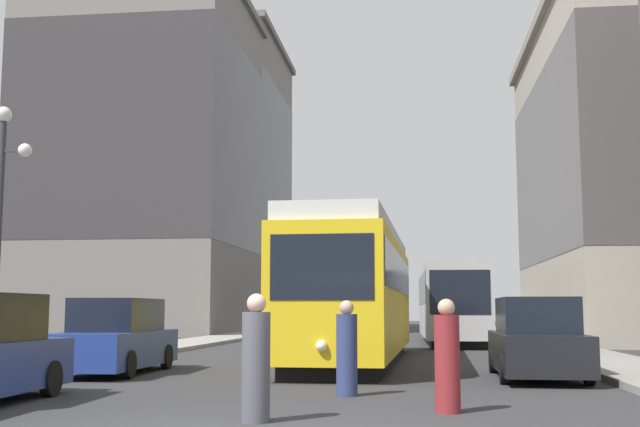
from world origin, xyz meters
name	(u,v)px	position (x,y,z in m)	size (l,w,h in m)	color
sidewalk_left	(259,333)	(-7.62, 40.00, 0.07)	(2.63, 120.00, 0.15)	gray
sidewalk_right	(505,334)	(7.62, 40.00, 0.07)	(2.63, 120.00, 0.15)	gray
streetcar	(356,291)	(0.55, 13.72, 2.10)	(2.99, 14.43, 3.89)	black
transit_bus	(450,301)	(3.86, 27.16, 1.95)	(2.81, 12.45, 3.45)	black
parked_car_left_near	(283,322)	(-5.01, 33.68, 0.84)	(2.01, 4.41, 1.82)	black
parked_car_left_mid	(116,338)	(-5.01, 8.99, 0.84)	(2.00, 4.93, 1.82)	black
parked_car_right_far	(536,341)	(5.01, 8.67, 0.84)	(1.96, 4.96, 1.82)	black
pedestrian_crossing_near	(447,359)	(2.78, 2.37, 0.80)	(0.38, 0.38, 1.71)	maroon
pedestrian_crossing_far	(347,351)	(1.06, 4.55, 0.80)	(0.38, 0.38, 1.72)	navy
pedestrian_on_sidewalk	(256,362)	(0.10, 1.04, 0.82)	(0.40, 0.40, 1.77)	#4C4C56
lamp_post_left_near	(0,198)	(-6.91, 6.64, 4.04)	(1.41, 0.36, 5.97)	#333338
building_left_corner	(146,157)	(-15.32, 40.10, 11.58)	(13.36, 14.95, 22.51)	slate
building_left_midblock	(194,180)	(-16.05, 54.11, 12.28)	(14.83, 15.46, 23.86)	slate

